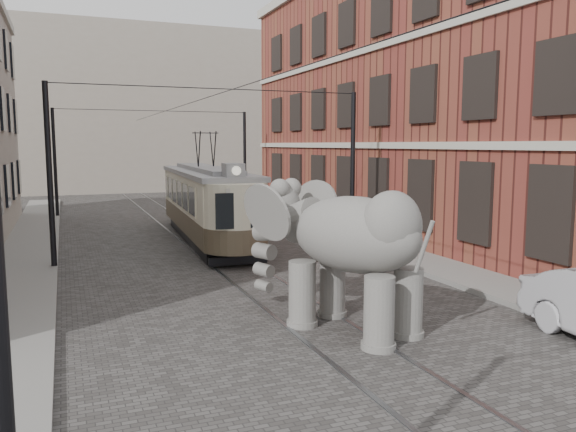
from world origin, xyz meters
name	(u,v)px	position (x,y,z in m)	size (l,w,h in m)	color
ground	(283,300)	(0.00, 0.00, 0.00)	(120.00, 120.00, 0.00)	#484542
tram_rails	(283,299)	(0.00, 0.00, 0.01)	(1.54, 80.00, 0.02)	slate
sidewalk_right	(469,277)	(6.00, 0.00, 0.07)	(2.00, 60.00, 0.15)	slate
sidewalk_left	(7,326)	(-6.50, 0.00, 0.07)	(2.00, 60.00, 0.15)	slate
brick_building	(434,102)	(11.00, 9.00, 6.00)	(8.00, 26.00, 12.00)	maroon
distant_block	(123,111)	(0.00, 40.00, 7.00)	(28.00, 10.00, 14.00)	gray
catenary	(224,176)	(-0.20, 5.00, 3.00)	(11.00, 30.20, 6.00)	black
tram	(206,187)	(0.36, 9.89, 2.28)	(2.37, 11.47, 4.55)	beige
elephant	(354,257)	(0.54, -2.87, 1.64)	(2.95, 5.35, 3.27)	#63615C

